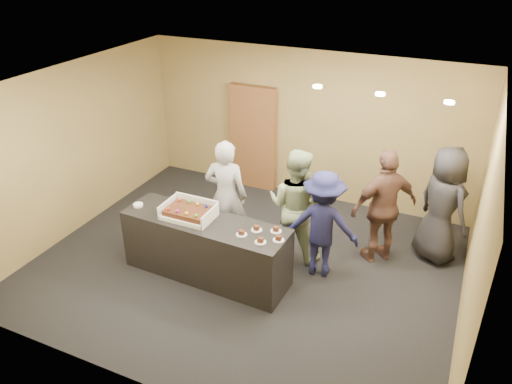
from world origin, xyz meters
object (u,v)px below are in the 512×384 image
serving_counter (206,248)px  person_dark_suit (443,205)px  person_server_grey (226,196)px  cake_box (190,213)px  sheet_cake (188,211)px  person_brown_extra (384,207)px  person_sage_man (295,205)px  storage_cabinet (253,138)px  person_navy_man (322,224)px  plate_stack (138,205)px

serving_counter → person_dark_suit: size_ratio=1.33×
person_server_grey → cake_box: bearing=66.4°
serving_counter → person_dark_suit: 3.48m
sheet_cake → person_brown_extra: 2.81m
cake_box → person_brown_extra: (2.41, 1.41, -0.06)m
sheet_cake → person_dark_suit: 3.67m
sheet_cake → person_sage_man: bearing=39.1°
storage_cabinet → person_navy_man: (2.05, -2.13, -0.19)m
plate_stack → person_sage_man: size_ratio=0.08×
cake_box → storage_cabinet: bearing=96.8°
cake_box → serving_counter: bearing=-6.0°
person_navy_man → person_brown_extra: (0.70, 0.70, 0.09)m
sheet_cake → person_sage_man: (1.22, 0.99, -0.12)m
cake_box → person_sage_man: (1.21, 0.96, -0.07)m
person_dark_suit → sheet_cake: bearing=70.6°
plate_stack → person_brown_extra: 3.56m
person_dark_suit → plate_stack: bearing=65.6°
person_brown_extra → person_dark_suit: size_ratio=0.99×
person_navy_man → storage_cabinet: bearing=-54.2°
storage_cabinet → plate_stack: bearing=-99.6°
storage_cabinet → person_dark_suit: bearing=-16.6°
sheet_cake → cake_box: bearing=89.1°
person_server_grey → serving_counter: bearing=84.6°
cake_box → person_navy_man: size_ratio=0.44×
serving_counter → person_navy_man: bearing=29.3°
plate_stack → person_sage_man: (2.05, 1.02, -0.04)m
storage_cabinet → person_sage_man: bearing=-50.5°
person_brown_extra → plate_stack: bearing=-18.3°
storage_cabinet → person_server_grey: storage_cabinet is taller
storage_cabinet → cake_box: storage_cabinet is taller
plate_stack → person_server_grey: (1.00, 0.83, -0.03)m
person_sage_man → person_brown_extra: size_ratio=0.98×
plate_stack → person_brown_extra: (3.25, 1.47, -0.03)m
serving_counter → person_server_grey: bearing=98.0°
serving_counter → person_navy_man: (1.46, 0.74, 0.35)m
serving_counter → sheet_cake: sheet_cake is taller
person_server_grey → person_dark_suit: size_ratio=0.99×
serving_counter → person_server_grey: size_ratio=1.35×
serving_counter → plate_stack: (-1.08, -0.03, 0.47)m
sheet_cake → person_navy_man: 1.87m
person_dark_suit → person_brown_extra: bearing=67.7°
plate_stack → cake_box: bearing=4.1°
person_server_grey → person_navy_man: 1.54m
person_server_grey → person_brown_extra: 2.33m
person_sage_man → person_dark_suit: 2.14m
person_sage_man → person_server_grey: bearing=12.1°
person_sage_man → person_brown_extra: person_brown_extra is taller
cake_box → sheet_cake: (-0.00, -0.03, 0.05)m
serving_counter → person_dark_suit: bearing=34.3°
storage_cabinet → person_navy_man: storage_cabinet is taller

